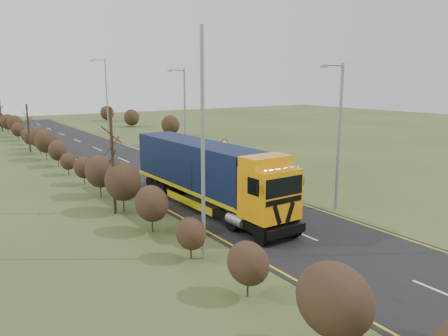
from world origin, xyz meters
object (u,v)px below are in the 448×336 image
lorry (207,171)px  car_blue_sedan (188,148)px  car_red_hatchback (188,154)px  speed_sign (224,148)px  streetlight_near (338,131)px

lorry → car_blue_sedan: lorry is taller
car_red_hatchback → car_blue_sedan: car_blue_sedan is taller
car_red_hatchback → speed_sign: size_ratio=1.31×
car_blue_sedan → speed_sign: size_ratio=1.65×
lorry → speed_sign: bearing=50.2°
lorry → speed_sign: size_ratio=5.49×
car_blue_sedan → lorry: bearing=90.9°
lorry → car_blue_sedan: (8.03, 16.99, -1.55)m
lorry → speed_sign: 11.51m
car_blue_sedan → streetlight_near: size_ratio=0.51×
car_blue_sedan → speed_sign: (-0.85, -8.00, 1.14)m
car_red_hatchback → streetlight_near: bearing=109.6°
lorry → car_blue_sedan: bearing=63.5°
car_blue_sedan → streetlight_near: 21.70m
car_red_hatchback → speed_sign: (0.40, -5.71, 1.27)m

